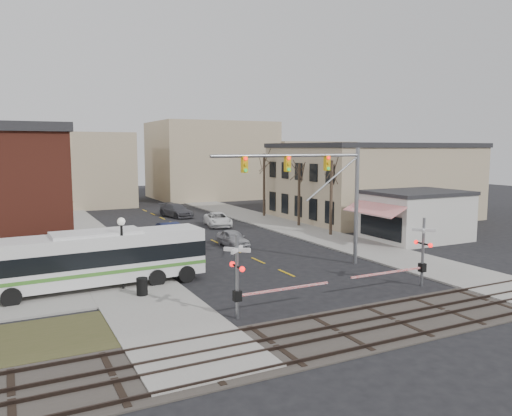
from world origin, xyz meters
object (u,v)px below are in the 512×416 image
Objects in this scene: transit_bus at (97,258)px; car_d at (176,210)px; rr_crossing_west at (245,277)px; car_c at (218,219)px; car_b at (167,231)px; traffic_signal_mast at (321,182)px; rr_crossing_east at (417,253)px; car_a at (233,238)px; pedestrian_near at (116,264)px; street_lamp at (122,238)px; pedestrian_far at (103,257)px; trash_bin at (142,286)px.

transit_bus is 29.63m from car_d.
transit_bus is 9.81m from rr_crossing_west.
car_c is at bearing 50.55° from transit_bus.
car_c is at bearing -92.01° from car_d.
car_b is 0.97× the size of car_c.
traffic_signal_mast is at bearing -6.74° from transit_bus.
car_b is at bearing 112.28° from rr_crossing_east.
car_a is at bearing 106.42° from rr_crossing_east.
car_a is (11.85, 7.61, -1.10)m from transit_bus.
pedestrian_near is at bearing -117.47° from car_c.
rr_crossing_east is at bearing -97.74° from car_d.
rr_crossing_east reaches higher than car_c.
car_b is at bearing 127.22° from car_a.
rr_crossing_west is 3.12× the size of pedestrian_near.
rr_crossing_east is 1.12× the size of car_c.
street_lamp reaches higher than car_c.
pedestrian_far is (-4.51, 11.70, -0.93)m from rr_crossing_west.
traffic_signal_mast is 2.73× the size of car_a.
traffic_signal_mast reaches higher than street_lamp.
car_a is at bearing 125.56° from car_b.
pedestrian_near is 2.34m from pedestrian_far.
transit_bus is 23.36m from car_c.
traffic_signal_mast is 13.16m from street_lamp.
car_b is at bearing 58.26° from transit_bus.
rr_crossing_west reaches higher than pedestrian_far.
car_d is at bearing 77.44° from rr_crossing_west.
traffic_signal_mast reaches higher than car_d.
rr_crossing_west and rr_crossing_east have the same top height.
trash_bin is at bearing -133.76° from car_a.
trash_bin is (-14.63, 5.16, -1.38)m from rr_crossing_east.
rr_crossing_west is 1.12× the size of car_c.
pedestrian_near is at bearing 148.89° from rr_crossing_east.
car_b is (-3.93, 5.20, 0.12)m from car_a.
trash_bin is at bearing -69.76° from street_lamp.
rr_crossing_west is (-8.64, -6.53, -3.81)m from traffic_signal_mast.
car_b is at bearing 112.90° from traffic_signal_mast.
street_lamp is at bearing 159.53° from pedestrian_near.
car_a is at bearing -77.30° from pedestrian_near.
transit_bus is 3.05× the size of street_lamp.
street_lamp reaches higher than car_b.
street_lamp reaches higher than pedestrian_near.
rr_crossing_west is 1.07× the size of car_d.
car_a is 0.82× the size of car_b.
transit_bus is 15.10m from car_b.
car_b is (-6.11, 14.47, -4.99)m from traffic_signal_mast.
rr_crossing_east is at bearing -19.44° from trash_bin.
rr_crossing_east is 17.76m from pedestrian_near.
rr_crossing_west is 6.61m from trash_bin.
traffic_signal_mast is 7.75m from rr_crossing_east.
rr_crossing_west is 1.00× the size of rr_crossing_east.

